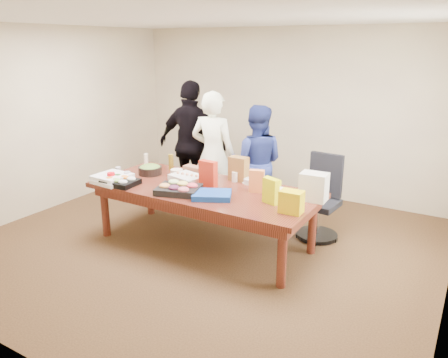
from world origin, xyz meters
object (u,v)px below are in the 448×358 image
Objects in this scene: person_center at (213,155)px; person_right at (256,163)px; conference_table at (204,216)px; sheet_cake at (187,178)px; salad_bowl at (150,170)px; office_chair at (319,200)px.

person_center reaches higher than person_right.
sheet_cake is (-0.34, 0.13, 0.41)m from conference_table.
conference_table is 1.04m from salad_bowl.
conference_table is at bearing -137.41° from office_chair.
office_chair reaches higher than salad_bowl.
person_center is at bearing 57.78° from salad_bowl.
conference_table is 0.55m from sheet_cake.
person_right is at bearing 171.89° from office_chair.
salad_bowl reaches higher than sheet_cake.
conference_table is 1.23m from person_right.
salad_bowl is at bearing -154.56° from office_chair.
sheet_cake is at bearing 1.47° from salad_bowl.
person_right is 5.17× the size of salad_bowl.
person_center is at bearing 2.29° from person_right.
conference_table is at bearing 108.33° from person_center.
office_chair is 2.52× the size of sheet_cake.
person_right is (0.14, 1.14, 0.44)m from conference_table.
sheet_cake is (-0.48, -1.01, -0.03)m from person_right.
conference_table is 2.68× the size of office_chair.
conference_table is 6.76× the size of sheet_cake.
person_right reaches higher than salad_bowl.
person_right is (0.57, 0.23, -0.09)m from person_center.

